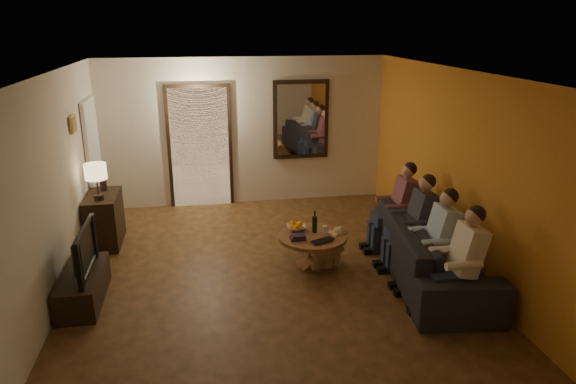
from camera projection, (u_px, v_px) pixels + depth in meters
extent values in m
cube|color=#3A250F|center=(269.00, 277.00, 6.68)|extent=(5.00, 6.00, 0.01)
cube|color=white|center=(267.00, 73.00, 5.86)|extent=(5.00, 6.00, 0.01)
cube|color=beige|center=(245.00, 132.00, 9.08)|extent=(5.00, 0.02, 2.60)
cube|color=beige|center=(329.00, 311.00, 3.47)|extent=(5.00, 0.02, 2.60)
cube|color=beige|center=(52.00, 193.00, 5.86)|extent=(0.02, 6.00, 2.60)
cube|color=beige|center=(458.00, 172.00, 6.68)|extent=(0.02, 6.00, 2.60)
cube|color=#BE8120|center=(457.00, 172.00, 6.68)|extent=(0.01, 6.00, 2.60)
cube|color=#FFE0A5|center=(200.00, 148.00, 9.00)|extent=(1.00, 0.06, 2.10)
cube|color=black|center=(200.00, 148.00, 9.00)|extent=(1.12, 0.04, 2.22)
cube|color=silver|center=(215.00, 156.00, 9.10)|extent=(0.45, 0.03, 1.70)
cube|color=black|center=(301.00, 120.00, 9.14)|extent=(1.00, 0.05, 1.40)
cube|color=white|center=(301.00, 120.00, 9.11)|extent=(0.86, 0.02, 1.26)
cube|color=white|center=(94.00, 164.00, 8.11)|extent=(0.06, 0.85, 2.04)
cube|color=#B28C33|center=(73.00, 124.00, 6.91)|extent=(0.03, 0.28, 0.24)
cube|color=brown|center=(74.00, 124.00, 6.91)|extent=(0.01, 0.22, 0.18)
cube|color=black|center=(105.00, 219.00, 7.58)|extent=(0.45, 0.86, 0.76)
cube|color=black|center=(83.00, 287.00, 6.05)|extent=(0.45, 1.12, 0.37)
imported|color=black|center=(78.00, 251.00, 5.90)|extent=(0.97, 0.13, 0.56)
imported|color=black|center=(432.00, 250.00, 6.57)|extent=(2.69, 1.35, 0.75)
cylinder|color=brown|center=(312.00, 251.00, 6.92)|extent=(1.11, 1.11, 0.45)
imported|color=white|center=(296.00, 228.00, 7.01)|extent=(0.26, 0.26, 0.06)
cylinder|color=silver|center=(325.00, 229.00, 6.91)|extent=(0.06, 0.06, 0.10)
imported|color=black|center=(325.00, 242.00, 6.60)|extent=(0.39, 0.33, 0.03)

